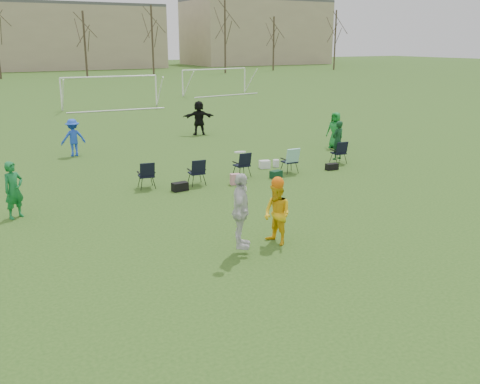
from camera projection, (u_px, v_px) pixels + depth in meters
ground at (323, 261)px, 12.79m from camera, size 260.00×260.00×0.00m
fielder_green_near at (14, 190)px, 15.68m from camera, size 0.74×0.65×1.71m
fielder_blue at (73, 138)px, 24.16m from camera, size 1.12×0.68×1.69m
fielder_green_far at (335, 130)px, 26.01m from camera, size 0.86×1.01×1.75m
fielder_black at (199, 118)px, 29.62m from camera, size 1.84×1.00×1.89m
center_contest at (258, 212)px, 13.22m from camera, size 2.04×1.22×2.62m
sideline_setup at (265, 161)px, 20.96m from camera, size 9.22×2.05×1.81m
goal_mid at (110, 83)px, 41.05m from camera, size 7.40×0.63×2.46m
goal_right at (215, 74)px, 51.69m from camera, size 7.35×1.14×2.46m
tree_line at (0, 40)px, 70.26m from camera, size 110.28×3.28×11.40m
building_row at (23, 35)px, 95.04m from camera, size 126.00×16.00×13.00m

